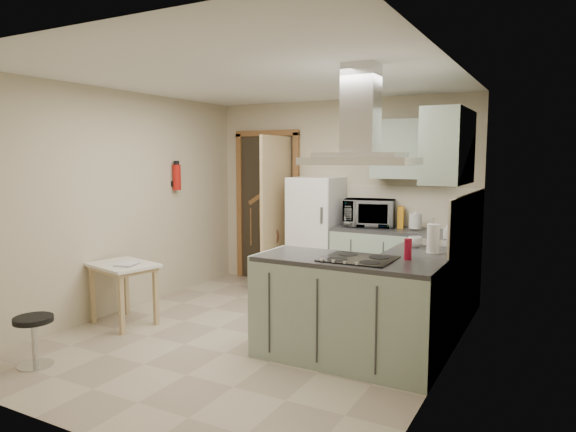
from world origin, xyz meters
The scene contains 28 objects.
floor centered at (0.00, 0.00, 0.00)m, with size 4.20×4.20×0.00m, color tan.
ceiling centered at (0.00, 0.00, 2.50)m, with size 4.20×4.20×0.00m, color silver.
back_wall centered at (0.00, 2.10, 1.25)m, with size 3.60×3.60×0.00m, color #BEB193.
left_wall centered at (-1.80, 0.00, 1.25)m, with size 4.20×4.20×0.00m, color #BEB193.
right_wall centered at (1.80, 0.00, 1.25)m, with size 4.20×4.20×0.00m, color #BEB193.
doorway centered at (-1.10, 2.07, 1.05)m, with size 1.10×0.12×2.10m, color brown.
fridge centered at (-0.20, 1.80, 0.75)m, with size 0.60×0.60×1.50m, color white.
counter_back centered at (0.66, 1.80, 0.45)m, with size 1.08×0.60×0.90m, color #9EB2A0.
counter_right centered at (1.50, 1.12, 0.45)m, with size 0.60×1.95×0.90m, color #9EB2A0.
splashback centered at (0.96, 2.09, 1.15)m, with size 1.68×0.02×0.50m, color beige.
wall_cabinet_back centered at (0.95, 1.93, 1.85)m, with size 0.85×0.35×0.70m, color #9EB2A0.
wall_cabinet_right centered at (1.62, 0.85, 1.85)m, with size 0.35×0.90×0.70m, color #9EB2A0.
peninsula centered at (1.02, -0.18, 0.45)m, with size 1.55×0.65×0.90m, color #9EB2A0.
hob centered at (1.12, -0.18, 0.91)m, with size 0.58×0.50×0.01m, color black.
extractor_hood centered at (1.12, -0.18, 1.72)m, with size 0.90×0.55×0.10m, color silver.
sink centered at (1.50, 0.95, 0.91)m, with size 0.45×0.40×0.01m, color silver.
fire_extinguisher centered at (-1.74, 0.90, 1.50)m, with size 0.10×0.10×0.32m, color #B2140F.
drop_leaf_table centered at (-1.42, -0.36, 0.32)m, with size 0.69×0.52×0.65m, color tan.
bentwood_chair centered at (-0.85, 1.57, 0.40)m, with size 0.36×0.36×0.80m, color #441D16.
stool centered at (-1.25, -1.53, 0.21)m, with size 0.32×0.32×0.43m, color black.
microwave centered at (0.49, 1.87, 1.07)m, with size 0.61×0.41×0.34m, color black.
kettle centered at (1.08, 1.81, 1.01)m, with size 0.15×0.15×0.22m, color silver.
cereal_box centered at (0.88, 1.93, 1.03)m, with size 0.07×0.17×0.26m, color orange.
soap_bottle centered at (1.55, 1.34, 0.98)m, with size 0.08×0.08×0.17m, color #A0A0AB.
paper_towel centered at (1.61, 0.40, 1.04)m, with size 0.11×0.11×0.27m, color silver.
cup centered at (1.39, 0.63, 0.95)m, with size 0.13×0.13×0.10m, color silver.
red_bottle centered at (1.49, 0.01, 0.99)m, with size 0.06×0.06×0.18m, color #A70E29.
book centered at (-1.42, -0.40, 0.70)m, with size 0.19×0.25×0.11m, color #983632.
Camera 1 is at (2.62, -4.17, 1.75)m, focal length 32.00 mm.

